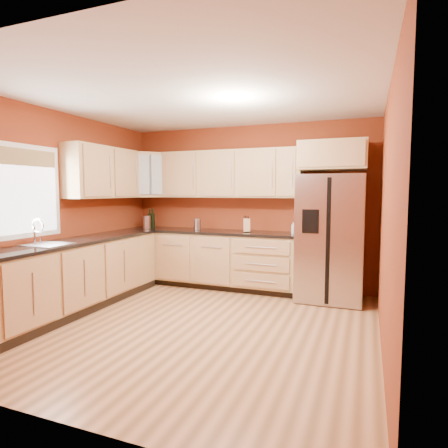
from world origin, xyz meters
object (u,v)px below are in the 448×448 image
at_px(knife_block, 247,225).
at_px(soap_dispenser, 293,228).
at_px(canister_left, 147,222).
at_px(refrigerator, 330,238).
at_px(wine_bottle_a, 150,218).

height_order(knife_block, soap_dispenser, knife_block).
distance_m(canister_left, soap_dispenser, 2.49).
bearing_deg(knife_block, refrigerator, -22.39).
bearing_deg(canister_left, soap_dispenser, 2.10).
distance_m(refrigerator, canister_left, 3.04).
bearing_deg(wine_bottle_a, soap_dispenser, -0.01).
relative_size(canister_left, soap_dispenser, 1.28).
relative_size(refrigerator, soap_dispenser, 10.68).
relative_size(refrigerator, wine_bottle_a, 5.37).
bearing_deg(refrigerator, canister_left, 179.77).
relative_size(knife_block, soap_dispenser, 1.22).
xyz_separation_m(refrigerator, canister_left, (-3.04, 0.01, 0.14)).
xyz_separation_m(knife_block, soap_dispenser, (0.72, 0.03, -0.02)).
bearing_deg(knife_block, soap_dispenser, -16.54).
height_order(wine_bottle_a, soap_dispenser, wine_bottle_a).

